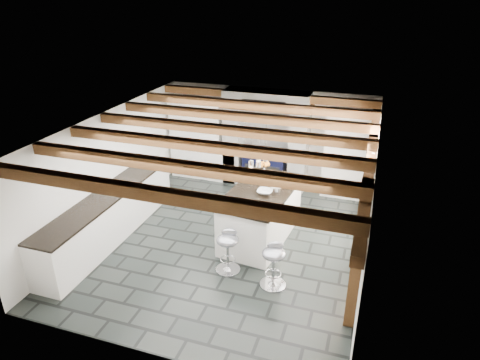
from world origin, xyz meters
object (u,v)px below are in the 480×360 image
(bar_stool_far, at_px, (228,246))
(range_cooker, at_px, (265,166))
(kitchen_island, at_px, (261,213))
(bar_stool_near, at_px, (274,260))

(bar_stool_far, bearing_deg, range_cooker, 77.67)
(kitchen_island, relative_size, bar_stool_far, 2.75)
(kitchen_island, distance_m, bar_stool_near, 1.49)
(range_cooker, distance_m, bar_stool_far, 3.63)
(range_cooker, height_order, bar_stool_far, range_cooker)
(range_cooker, xyz_separation_m, bar_stool_near, (1.15, -3.77, 0.02))
(kitchen_island, height_order, bar_stool_near, kitchen_island)
(bar_stool_near, relative_size, bar_stool_far, 1.01)
(bar_stool_near, bearing_deg, range_cooker, 88.75)
(range_cooker, height_order, kitchen_island, kitchen_island)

